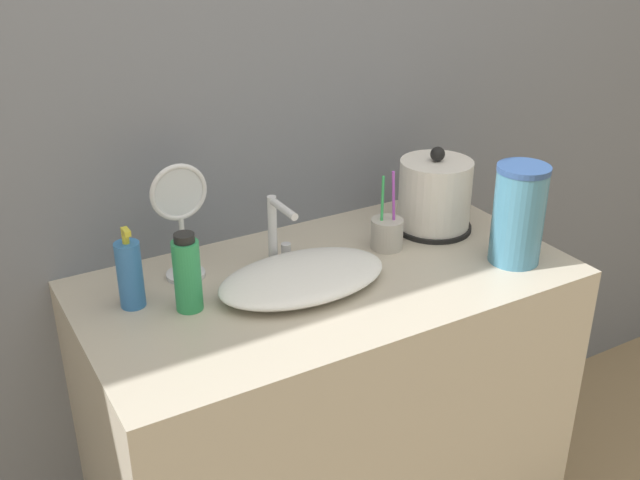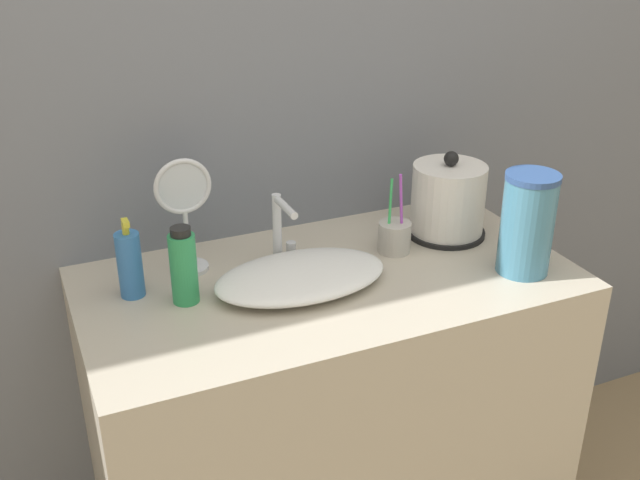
{
  "view_description": "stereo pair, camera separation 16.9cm",
  "coord_description": "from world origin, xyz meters",
  "px_view_note": "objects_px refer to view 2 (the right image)",
  "views": [
    {
      "loc": [
        -0.79,
        -1.02,
        1.72
      ],
      "look_at": [
        -0.02,
        0.3,
        0.99
      ],
      "focal_mm": 42.0,
      "sensor_mm": 36.0,
      "label": 1
    },
    {
      "loc": [
        -0.63,
        -1.09,
        1.72
      ],
      "look_at": [
        -0.02,
        0.3,
        0.99
      ],
      "focal_mm": 42.0,
      "sensor_mm": 36.0,
      "label": 2
    }
  ],
  "objects_px": {
    "faucet": "(281,226)",
    "toothbrush_cup": "(395,236)",
    "water_pitcher": "(527,224)",
    "vanity_mirror": "(185,209)",
    "shampoo_bottle": "(184,267)",
    "electric_kettle": "(448,202)",
    "lotion_bottle": "(130,264)"
  },
  "relations": [
    {
      "from": "electric_kettle",
      "to": "water_pitcher",
      "type": "bearing_deg",
      "value": -77.59
    },
    {
      "from": "toothbrush_cup",
      "to": "shampoo_bottle",
      "type": "height_order",
      "value": "toothbrush_cup"
    },
    {
      "from": "faucet",
      "to": "vanity_mirror",
      "type": "height_order",
      "value": "vanity_mirror"
    },
    {
      "from": "toothbrush_cup",
      "to": "faucet",
      "type": "bearing_deg",
      "value": 168.17
    },
    {
      "from": "faucet",
      "to": "lotion_bottle",
      "type": "height_order",
      "value": "lotion_bottle"
    },
    {
      "from": "shampoo_bottle",
      "to": "vanity_mirror",
      "type": "xyz_separation_m",
      "value": [
        0.04,
        0.14,
        0.07
      ]
    },
    {
      "from": "lotion_bottle",
      "to": "shampoo_bottle",
      "type": "bearing_deg",
      "value": -35.87
    },
    {
      "from": "vanity_mirror",
      "to": "water_pitcher",
      "type": "distance_m",
      "value": 0.79
    },
    {
      "from": "faucet",
      "to": "shampoo_bottle",
      "type": "height_order",
      "value": "shampoo_bottle"
    },
    {
      "from": "faucet",
      "to": "toothbrush_cup",
      "type": "bearing_deg",
      "value": -11.83
    },
    {
      "from": "faucet",
      "to": "vanity_mirror",
      "type": "xyz_separation_m",
      "value": [
        -0.22,
        0.05,
        0.06
      ]
    },
    {
      "from": "electric_kettle",
      "to": "toothbrush_cup",
      "type": "xyz_separation_m",
      "value": [
        -0.17,
        -0.03,
        -0.05
      ]
    },
    {
      "from": "toothbrush_cup",
      "to": "electric_kettle",
      "type": "bearing_deg",
      "value": 11.21
    },
    {
      "from": "electric_kettle",
      "to": "toothbrush_cup",
      "type": "bearing_deg",
      "value": -168.79
    },
    {
      "from": "faucet",
      "to": "shampoo_bottle",
      "type": "relative_size",
      "value": 0.96
    },
    {
      "from": "shampoo_bottle",
      "to": "faucet",
      "type": "bearing_deg",
      "value": 19.43
    },
    {
      "from": "vanity_mirror",
      "to": "electric_kettle",
      "type": "bearing_deg",
      "value": -6.4
    },
    {
      "from": "faucet",
      "to": "water_pitcher",
      "type": "height_order",
      "value": "water_pitcher"
    },
    {
      "from": "electric_kettle",
      "to": "water_pitcher",
      "type": "xyz_separation_m",
      "value": [
        0.05,
        -0.25,
        0.03
      ]
    },
    {
      "from": "faucet",
      "to": "toothbrush_cup",
      "type": "relative_size",
      "value": 0.81
    },
    {
      "from": "electric_kettle",
      "to": "water_pitcher",
      "type": "relative_size",
      "value": 0.93
    },
    {
      "from": "water_pitcher",
      "to": "vanity_mirror",
      "type": "bearing_deg",
      "value": 155.91
    },
    {
      "from": "electric_kettle",
      "to": "vanity_mirror",
      "type": "distance_m",
      "value": 0.67
    },
    {
      "from": "vanity_mirror",
      "to": "shampoo_bottle",
      "type": "bearing_deg",
      "value": -107.37
    },
    {
      "from": "faucet",
      "to": "electric_kettle",
      "type": "distance_m",
      "value": 0.45
    },
    {
      "from": "toothbrush_cup",
      "to": "shampoo_bottle",
      "type": "xyz_separation_m",
      "value": [
        -0.54,
        -0.03,
        0.04
      ]
    },
    {
      "from": "faucet",
      "to": "water_pitcher",
      "type": "distance_m",
      "value": 0.57
    },
    {
      "from": "toothbrush_cup",
      "to": "vanity_mirror",
      "type": "xyz_separation_m",
      "value": [
        -0.49,
        0.11,
        0.12
      ]
    },
    {
      "from": "lotion_bottle",
      "to": "vanity_mirror",
      "type": "relative_size",
      "value": 0.67
    },
    {
      "from": "lotion_bottle",
      "to": "shampoo_bottle",
      "type": "distance_m",
      "value": 0.13
    },
    {
      "from": "faucet",
      "to": "toothbrush_cup",
      "type": "distance_m",
      "value": 0.29
    },
    {
      "from": "faucet",
      "to": "lotion_bottle",
      "type": "distance_m",
      "value": 0.36
    }
  ]
}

